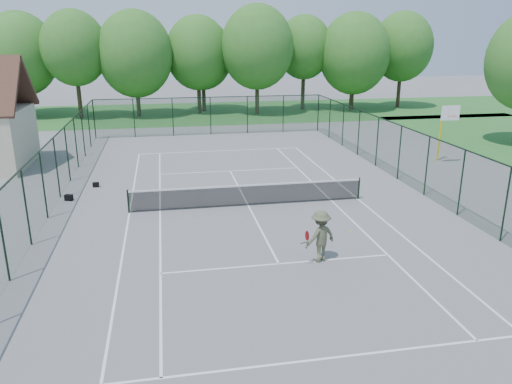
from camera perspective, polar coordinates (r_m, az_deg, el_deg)
ground at (r=23.62m, az=-0.89°, el=-1.57°), size 140.00×140.00×0.00m
grass_far at (r=52.71m, az=-6.45°, el=8.99°), size 80.00×16.00×0.01m
court_lines at (r=23.62m, az=-0.89°, el=-1.56°), size 11.05×23.85×0.01m
tennis_net at (r=23.44m, az=-0.89°, el=-0.24°), size 11.08×0.08×1.10m
fence_enclosure at (r=23.15m, az=-0.91°, el=2.08°), size 18.05×36.05×3.02m
tree_line_far at (r=52.17m, az=-6.68°, el=15.51°), size 39.40×6.40×9.70m
basketball_goal at (r=33.23m, az=20.87°, el=7.46°), size 1.20×1.43×3.65m
sports_bag_a at (r=25.97m, az=-20.62°, el=-0.60°), size 0.42×0.33×0.30m
sports_bag_b at (r=27.80m, az=-17.83°, el=0.80°), size 0.33×0.21×0.25m
tennis_player at (r=17.79m, az=7.37°, el=-5.04°), size 2.18×1.10×1.88m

